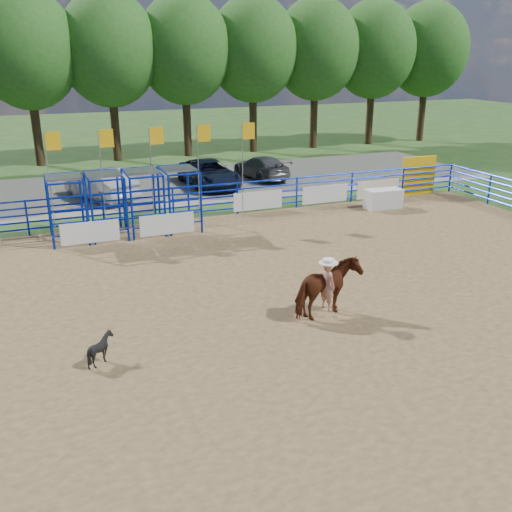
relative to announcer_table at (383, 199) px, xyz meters
name	(u,v)px	position (x,y,z in m)	size (l,w,h in m)	color
ground	(257,311)	(-9.78, -8.37, -0.48)	(120.00, 120.00, 0.00)	#335421
arena_dirt	(257,310)	(-9.78, -8.37, -0.47)	(30.00, 20.00, 0.02)	olive
gravel_strip	(143,187)	(-9.78, 8.63, -0.47)	(40.00, 10.00, 0.01)	gray
announcer_table	(383,199)	(0.00, 0.00, 0.00)	(1.72, 0.80, 0.92)	silver
horse_and_rider	(327,286)	(-8.11, -9.46, 0.45)	(2.15, 1.42, 2.42)	#5B2612
calf	(101,349)	(-14.34, -9.75, -0.08)	(0.61, 0.69, 0.76)	black
car_b	(101,184)	(-12.22, 6.80, 0.32)	(1.67, 4.79, 1.58)	#9A9DA3
car_c	(209,173)	(-6.28, 7.63, 0.24)	(2.36, 5.11, 1.42)	#141A33
car_d	(261,167)	(-2.81, 8.53, 0.18)	(1.81, 4.45, 1.29)	#575759
perimeter_fence	(257,287)	(-9.78, -8.37, 0.27)	(30.10, 20.10, 1.50)	#0824B1
chute_assembly	(134,203)	(-11.68, 0.47, 0.78)	(19.32, 2.41, 4.20)	#0824B1
treeline	(108,44)	(-9.78, 17.63, 7.06)	(56.40, 6.40, 11.24)	#3F2B19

